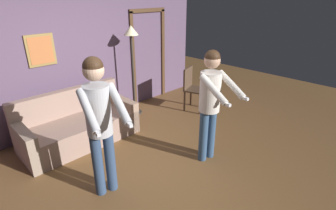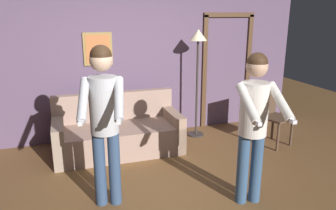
{
  "view_description": "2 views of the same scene",
  "coord_description": "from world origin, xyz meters",
  "px_view_note": "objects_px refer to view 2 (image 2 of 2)",
  "views": [
    {
      "loc": [
        -1.96,
        -2.42,
        2.4
      ],
      "look_at": [
        0.34,
        -0.11,
        0.99
      ],
      "focal_mm": 28.0,
      "sensor_mm": 36.0,
      "label": 1
    },
    {
      "loc": [
        -1.0,
        -3.25,
        2.1
      ],
      "look_at": [
        0.05,
        -0.06,
        1.14
      ],
      "focal_mm": 35.0,
      "sensor_mm": 36.0,
      "label": 2
    }
  ],
  "objects_px": {
    "person_standing_right": "(254,116)",
    "dining_chair_distant": "(272,112)",
    "torchiere_lamp": "(198,52)",
    "couch": "(118,134)",
    "person_standing_left": "(104,112)"
  },
  "relations": [
    {
      "from": "couch",
      "to": "person_standing_left",
      "type": "xyz_separation_m",
      "value": [
        -0.37,
        -1.42,
        0.81
      ]
    },
    {
      "from": "person_standing_right",
      "to": "dining_chair_distant",
      "type": "distance_m",
      "value": 1.96
    },
    {
      "from": "person_standing_left",
      "to": "dining_chair_distant",
      "type": "bearing_deg",
      "value": 18.77
    },
    {
      "from": "person_standing_left",
      "to": "dining_chair_distant",
      "type": "xyz_separation_m",
      "value": [
        2.79,
        0.95,
        -0.56
      ]
    },
    {
      "from": "couch",
      "to": "dining_chair_distant",
      "type": "relative_size",
      "value": 2.05
    },
    {
      "from": "couch",
      "to": "person_standing_right",
      "type": "relative_size",
      "value": 1.12
    },
    {
      "from": "dining_chair_distant",
      "to": "torchiere_lamp",
      "type": "bearing_deg",
      "value": 144.88
    },
    {
      "from": "torchiere_lamp",
      "to": "person_standing_right",
      "type": "distance_m",
      "value": 2.18
    },
    {
      "from": "dining_chair_distant",
      "to": "person_standing_left",
      "type": "bearing_deg",
      "value": -161.23
    },
    {
      "from": "couch",
      "to": "person_standing_left",
      "type": "bearing_deg",
      "value": -104.45
    },
    {
      "from": "couch",
      "to": "torchiere_lamp",
      "type": "xyz_separation_m",
      "value": [
        1.41,
        0.24,
        1.18
      ]
    },
    {
      "from": "torchiere_lamp",
      "to": "dining_chair_distant",
      "type": "height_order",
      "value": "torchiere_lamp"
    },
    {
      "from": "couch",
      "to": "person_standing_right",
      "type": "height_order",
      "value": "person_standing_right"
    },
    {
      "from": "couch",
      "to": "dining_chair_distant",
      "type": "bearing_deg",
      "value": -11.01
    },
    {
      "from": "torchiere_lamp",
      "to": "person_standing_left",
      "type": "xyz_separation_m",
      "value": [
        -1.77,
        -1.67,
        -0.37
      ]
    }
  ]
}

